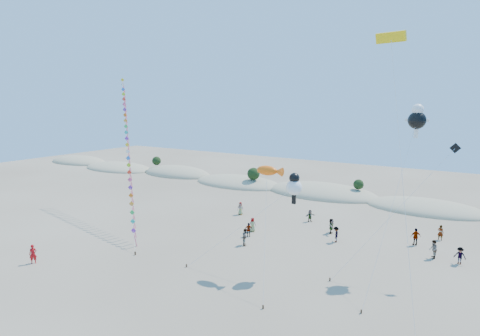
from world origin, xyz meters
The scene contains 10 objects.
ground centered at (0.00, 0.00, 0.00)m, with size 160.00×160.00×0.00m, color #796954.
dune_ridge centered at (1.06, 45.14, 0.11)m, with size 145.30×11.49×5.57m.
kite_train centered at (-16.48, 18.82, 9.87)m, with size 19.68×16.76×19.09m.
fish_kite centered at (6.65, 14.26, 9.11)m, with size 4.52×7.28×9.59m.
cartoon_kite_low centered at (8.79, 14.81, 7.94)m, with size 9.43×5.23×9.08m.
cartoon_kite_high centered at (17.35, 21.85, 13.74)m, with size 2.21×11.97×15.02m.
parafoil_kite centered at (16.76, 12.59, 19.10)m, with size 5.14×6.93×19.95m.
dark_kite centered at (18.09, 19.61, 7.88)m, with size 8.62×7.37×11.76m.
flyer_foreground centered at (-12.77, 3.25, 0.92)m, with size 0.67×0.44×1.84m, color #AB0D11.
beachgoers centered at (9.27, 25.17, 0.86)m, with size 27.50×13.65×1.86m.
Camera 1 is at (23.10, -16.82, 15.33)m, focal length 30.00 mm.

